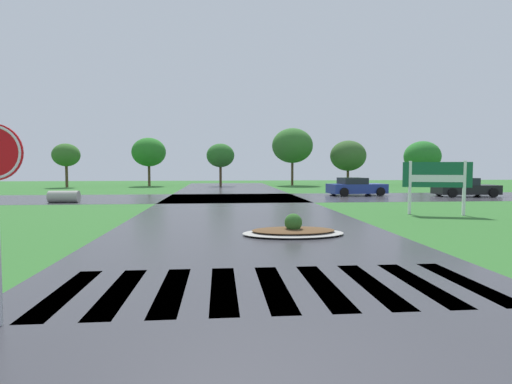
% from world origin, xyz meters
% --- Properties ---
extents(asphalt_roadway, '(9.30, 80.00, 0.01)m').
position_xyz_m(asphalt_roadway, '(0.00, 10.00, 0.00)').
color(asphalt_roadway, '#35353A').
rests_on(asphalt_roadway, ground).
extents(asphalt_cross_road, '(90.00, 8.37, 0.01)m').
position_xyz_m(asphalt_cross_road, '(0.00, 24.52, 0.00)').
color(asphalt_cross_road, '#35353A').
rests_on(asphalt_cross_road, ground).
extents(crosswalk_stripes, '(7.65, 2.86, 0.01)m').
position_xyz_m(crosswalk_stripes, '(0.00, 3.54, 0.00)').
color(crosswalk_stripes, white).
rests_on(crosswalk_stripes, ground).
extents(estate_billboard, '(2.81, 0.93, 2.42)m').
position_xyz_m(estate_billboard, '(8.73, 13.81, 1.67)').
color(estate_billboard, white).
rests_on(estate_billboard, ground).
extents(median_island, '(3.23, 1.88, 0.68)m').
position_xyz_m(median_island, '(1.36, 9.03, 0.13)').
color(median_island, '#9E9B93').
rests_on(median_island, ground).
extents(car_white_sedan, '(4.42, 2.57, 1.34)m').
position_xyz_m(car_white_sedan, '(9.27, 26.23, 0.62)').
color(car_white_sedan, navy).
rests_on(car_white_sedan, ground).
extents(car_silver_hatch, '(4.43, 2.29, 1.35)m').
position_xyz_m(car_silver_hatch, '(16.83, 24.50, 0.62)').
color(car_silver_hatch, black).
rests_on(car_silver_hatch, ground).
extents(drainage_pipe_stack, '(1.75, 0.76, 0.72)m').
position_xyz_m(drainage_pipe_stack, '(-10.31, 21.77, 0.36)').
color(drainage_pipe_stack, '#9E9B93').
rests_on(drainage_pipe_stack, ground).
extents(background_treeline, '(43.05, 6.17, 6.61)m').
position_xyz_m(background_treeline, '(6.96, 42.42, 3.81)').
color(background_treeline, '#4C3823').
rests_on(background_treeline, ground).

